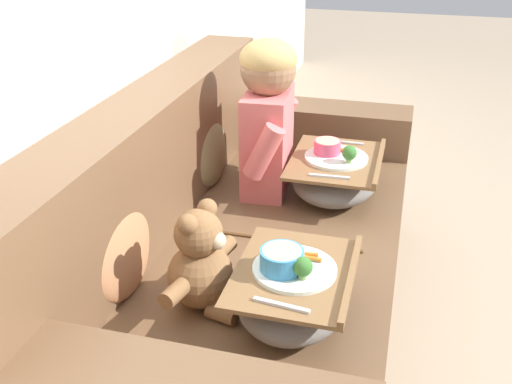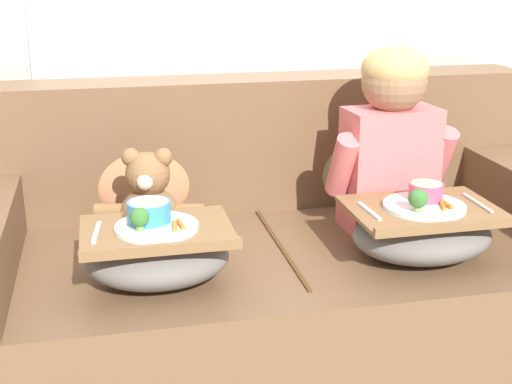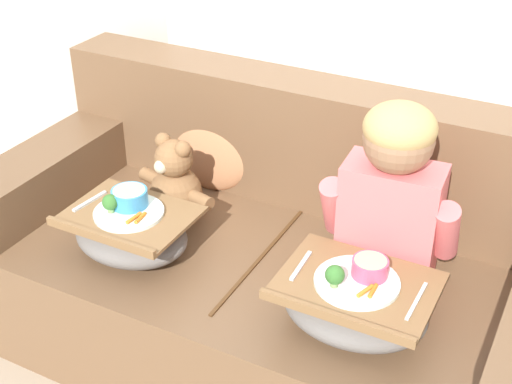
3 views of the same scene
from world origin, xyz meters
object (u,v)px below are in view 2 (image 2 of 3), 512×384
at_px(lap_tray_child, 422,231).
at_px(lap_tray_teddy, 158,253).
at_px(couch, 271,265).
at_px(throw_pillow_behind_teddy, 143,169).
at_px(teddy_bear, 149,206).
at_px(child_figure, 391,131).
at_px(throw_pillow_behind_child, 360,155).

height_order(lap_tray_child, lap_tray_teddy, lap_tray_child).
xyz_separation_m(couch, throw_pillow_behind_teddy, (-0.38, 0.23, 0.29)).
height_order(throw_pillow_behind_teddy, teddy_bear, throw_pillow_behind_teddy).
bearing_deg(lap_tray_child, lap_tray_teddy, 179.96).
distance_m(throw_pillow_behind_teddy, teddy_bear, 0.26).
xyz_separation_m(couch, lap_tray_child, (0.38, -0.29, 0.20)).
bearing_deg(teddy_bear, child_figure, 0.23).
height_order(throw_pillow_behind_child, throw_pillow_behind_teddy, same).
relative_size(teddy_bear, lap_tray_teddy, 0.83).
relative_size(couch, teddy_bear, 5.92).
bearing_deg(throw_pillow_behind_teddy, lap_tray_teddy, -90.12).
distance_m(child_figure, lap_tray_child, 0.36).
bearing_deg(throw_pillow_behind_child, couch, -148.77).
xyz_separation_m(teddy_bear, lap_tray_teddy, (-0.00, -0.26, -0.04)).
height_order(child_figure, lap_tray_teddy, child_figure).
relative_size(couch, lap_tray_child, 4.58).
bearing_deg(teddy_bear, throw_pillow_behind_child, 18.71).
bearing_deg(throw_pillow_behind_teddy, teddy_bear, -90.21).
height_order(couch, teddy_bear, couch).
height_order(throw_pillow_behind_teddy, lap_tray_teddy, throw_pillow_behind_teddy).
bearing_deg(throw_pillow_behind_child, child_figure, -89.98).
bearing_deg(child_figure, lap_tray_teddy, -161.03).
xyz_separation_m(throw_pillow_behind_child, child_figure, (0.00, -0.26, 0.15)).
relative_size(throw_pillow_behind_teddy, lap_tray_teddy, 0.94).
height_order(couch, child_figure, child_figure).
height_order(teddy_bear, lap_tray_teddy, teddy_bear).
relative_size(couch, lap_tray_teddy, 4.91).
height_order(child_figure, lap_tray_child, child_figure).
xyz_separation_m(teddy_bear, lap_tray_child, (0.77, -0.26, -0.05)).
height_order(throw_pillow_behind_child, lap_tray_child, throw_pillow_behind_child).
bearing_deg(lap_tray_teddy, couch, 36.86).
bearing_deg(lap_tray_teddy, throw_pillow_behind_child, 34.14).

